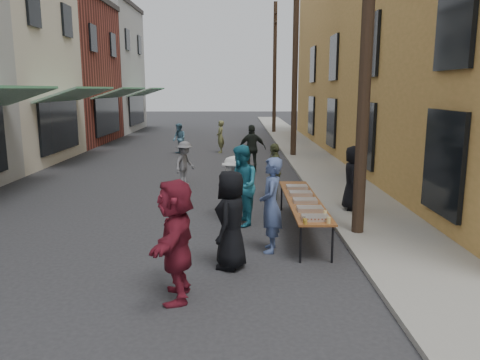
{
  "coord_description": "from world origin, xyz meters",
  "views": [
    {
      "loc": [
        1.72,
        -6.68,
        3.13
      ],
      "look_at": [
        1.76,
        2.67,
        1.3
      ],
      "focal_mm": 35.0,
      "sensor_mm": 36.0,
      "label": 1
    }
  ],
  "objects_px": {
    "utility_pole_far": "(275,69)",
    "server": "(353,178)",
    "utility_pole_mid": "(295,58)",
    "catering_tray_sausage": "(315,218)",
    "serving_table": "(303,201)",
    "utility_pole_near": "(368,18)",
    "guest_front_a": "(231,220)",
    "guest_front_c": "(241,186)"
  },
  "relations": [
    {
      "from": "utility_pole_far",
      "to": "server",
      "type": "bearing_deg",
      "value": -89.12
    },
    {
      "from": "utility_pole_mid",
      "to": "catering_tray_sausage",
      "type": "relative_size",
      "value": 18.0
    },
    {
      "from": "serving_table",
      "to": "utility_pole_far",
      "type": "bearing_deg",
      "value": 87.22
    },
    {
      "from": "utility_pole_near",
      "to": "guest_front_a",
      "type": "xyz_separation_m",
      "value": [
        -2.7,
        -1.79,
        -3.62
      ]
    },
    {
      "from": "utility_pole_far",
      "to": "serving_table",
      "type": "height_order",
      "value": "utility_pole_far"
    },
    {
      "from": "serving_table",
      "to": "catering_tray_sausage",
      "type": "distance_m",
      "value": 1.65
    },
    {
      "from": "server",
      "to": "guest_front_c",
      "type": "bearing_deg",
      "value": 129.13
    },
    {
      "from": "guest_front_c",
      "to": "server",
      "type": "bearing_deg",
      "value": 96.87
    },
    {
      "from": "utility_pole_far",
      "to": "catering_tray_sausage",
      "type": "bearing_deg",
      "value": -92.6
    },
    {
      "from": "utility_pole_far",
      "to": "guest_front_a",
      "type": "bearing_deg",
      "value": -95.98
    },
    {
      "from": "utility_pole_near",
      "to": "server",
      "type": "relative_size",
      "value": 5.51
    },
    {
      "from": "serving_table",
      "to": "guest_front_a",
      "type": "height_order",
      "value": "guest_front_a"
    },
    {
      "from": "utility_pole_mid",
      "to": "server",
      "type": "bearing_deg",
      "value": -88.08
    },
    {
      "from": "utility_pole_mid",
      "to": "utility_pole_far",
      "type": "height_order",
      "value": "same"
    },
    {
      "from": "guest_front_a",
      "to": "catering_tray_sausage",
      "type": "bearing_deg",
      "value": 121.99
    },
    {
      "from": "utility_pole_near",
      "to": "utility_pole_mid",
      "type": "xyz_separation_m",
      "value": [
        0.0,
        12.0,
        0.0
      ]
    },
    {
      "from": "guest_front_a",
      "to": "server",
      "type": "xyz_separation_m",
      "value": [
        3.04,
        3.7,
        0.04
      ]
    },
    {
      "from": "serving_table",
      "to": "guest_front_a",
      "type": "xyz_separation_m",
      "value": [
        -1.55,
        -2.08,
        0.16
      ]
    },
    {
      "from": "utility_pole_mid",
      "to": "utility_pole_far",
      "type": "distance_m",
      "value": 12.0
    },
    {
      "from": "utility_pole_far",
      "to": "guest_front_a",
      "type": "xyz_separation_m",
      "value": [
        -2.7,
        -25.79,
        -3.62
      ]
    },
    {
      "from": "utility_pole_near",
      "to": "utility_pole_mid",
      "type": "bearing_deg",
      "value": 90.0
    },
    {
      "from": "utility_pole_mid",
      "to": "guest_front_a",
      "type": "bearing_deg",
      "value": -101.08
    },
    {
      "from": "utility_pole_near",
      "to": "serving_table",
      "type": "distance_m",
      "value": 3.97
    },
    {
      "from": "utility_pole_mid",
      "to": "catering_tray_sausage",
      "type": "distance_m",
      "value": 13.91
    },
    {
      "from": "utility_pole_mid",
      "to": "catering_tray_sausage",
      "type": "bearing_deg",
      "value": -94.93
    },
    {
      "from": "guest_front_c",
      "to": "server",
      "type": "height_order",
      "value": "guest_front_c"
    },
    {
      "from": "utility_pole_far",
      "to": "guest_front_a",
      "type": "relative_size",
      "value": 5.14
    },
    {
      "from": "utility_pole_mid",
      "to": "guest_front_a",
      "type": "height_order",
      "value": "utility_pole_mid"
    },
    {
      "from": "guest_front_a",
      "to": "utility_pole_mid",
      "type": "bearing_deg",
      "value": -174.75
    },
    {
      "from": "server",
      "to": "catering_tray_sausage",
      "type": "bearing_deg",
      "value": 173.91
    },
    {
      "from": "utility_pole_near",
      "to": "catering_tray_sausage",
      "type": "height_order",
      "value": "utility_pole_near"
    },
    {
      "from": "utility_pole_mid",
      "to": "guest_front_a",
      "type": "relative_size",
      "value": 5.14
    },
    {
      "from": "guest_front_a",
      "to": "utility_pole_far",
      "type": "bearing_deg",
      "value": -169.65
    },
    {
      "from": "serving_table",
      "to": "server",
      "type": "height_order",
      "value": "server"
    },
    {
      "from": "utility_pole_far",
      "to": "catering_tray_sausage",
      "type": "distance_m",
      "value": 25.65
    },
    {
      "from": "catering_tray_sausage",
      "to": "server",
      "type": "bearing_deg",
      "value": 65.47
    },
    {
      "from": "serving_table",
      "to": "server",
      "type": "bearing_deg",
      "value": 47.31
    },
    {
      "from": "utility_pole_far",
      "to": "guest_front_c",
      "type": "xyz_separation_m",
      "value": [
        -2.51,
        -23.16,
        -3.56
      ]
    },
    {
      "from": "guest_front_c",
      "to": "utility_pole_mid",
      "type": "bearing_deg",
      "value": 153.53
    },
    {
      "from": "utility_pole_near",
      "to": "catering_tray_sausage",
      "type": "bearing_deg",
      "value": -130.37
    },
    {
      "from": "utility_pole_far",
      "to": "catering_tray_sausage",
      "type": "xyz_separation_m",
      "value": [
        -1.15,
        -25.36,
        -3.71
      ]
    },
    {
      "from": "utility_pole_near",
      "to": "server",
      "type": "height_order",
      "value": "utility_pole_near"
    }
  ]
}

